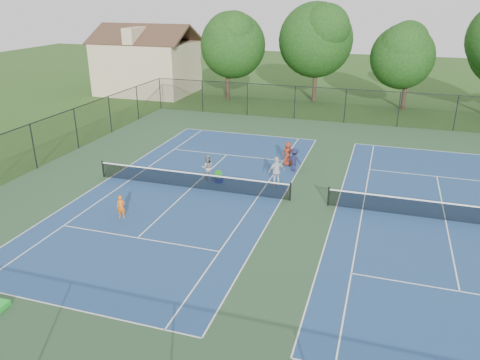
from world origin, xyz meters
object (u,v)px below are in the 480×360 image
(tree_back_b, at_px, (318,37))
(child_player, at_px, (121,207))
(bystander_c, at_px, (288,154))
(tree_back_c, at_px, (410,53))
(bystander_a, at_px, (277,171))
(bystander_b, at_px, (294,160))
(clapboard_house, at_px, (147,65))
(instructor, at_px, (208,167))
(ball_hopper, at_px, (218,174))
(ball_crate, at_px, (219,180))
(tree_back_a, at_px, (227,42))

(tree_back_b, bearing_deg, child_player, -98.95)
(tree_back_b, bearing_deg, bystander_c, -85.56)
(tree_back_c, bearing_deg, bystander_a, -107.61)
(child_player, relative_size, bystander_b, 0.80)
(clapboard_house, distance_m, instructor, 28.73)
(instructor, height_order, ball_hopper, instructor)
(tree_back_c, relative_size, ball_hopper, 20.10)
(tree_back_c, relative_size, bystander_b, 5.53)
(tree_back_c, xyz_separation_m, ball_crate, (-10.75, -23.70, -5.32))
(bystander_a, relative_size, bystander_b, 1.18)
(bystander_c, height_order, ball_crate, bystander_c)
(clapboard_house, relative_size, child_player, 8.89)
(ball_crate, bearing_deg, tree_back_c, 65.59)
(tree_back_c, bearing_deg, ball_hopper, -114.41)
(bystander_b, bearing_deg, bystander_c, -40.46)
(bystander_b, xyz_separation_m, bystander_c, (-0.63, 0.93, 0.05))
(tree_back_c, height_order, clapboard_house, tree_back_c)
(bystander_b, height_order, ball_crate, bystander_b)
(clapboard_house, distance_m, bystander_c, 28.38)
(tree_back_c, bearing_deg, ball_crate, -114.41)
(bystander_c, height_order, ball_hopper, bystander_c)
(tree_back_a, distance_m, ball_crate, 24.54)
(clapboard_house, height_order, bystander_a, clapboard_house)
(instructor, bearing_deg, clapboard_house, -75.63)
(tree_back_a, distance_m, bystander_c, 21.86)
(tree_back_a, xyz_separation_m, tree_back_c, (18.00, 1.00, -0.56))
(clapboard_house, height_order, instructor, clapboard_house)
(tree_back_b, xyz_separation_m, clapboard_house, (-19.00, -1.00, -3.50))
(ball_crate, bearing_deg, clapboard_house, 126.05)
(tree_back_a, height_order, bystander_b, tree_back_a)
(tree_back_b, xyz_separation_m, bystander_c, (1.59, -20.40, -5.78))
(ball_crate, bearing_deg, bystander_b, 40.31)
(tree_back_a, distance_m, ball_hopper, 24.45)
(tree_back_a, height_order, ball_hopper, tree_back_a)
(bystander_c, relative_size, ball_crate, 3.91)
(instructor, height_order, ball_crate, instructor)
(tree_back_a, bearing_deg, child_player, -81.75)
(tree_back_b, xyz_separation_m, bystander_a, (1.69, -24.04, -5.70))
(tree_back_a, bearing_deg, clapboard_house, 174.29)
(tree_back_b, height_order, clapboard_house, tree_back_b)
(bystander_b, distance_m, ball_crate, 5.24)
(tree_back_b, bearing_deg, ball_hopper, -94.06)
(bystander_b, distance_m, ball_hopper, 5.21)
(bystander_b, relative_size, ball_crate, 3.65)
(child_player, xyz_separation_m, bystander_a, (6.52, 6.67, 0.29))
(tree_back_b, relative_size, bystander_b, 6.61)
(instructor, height_order, bystander_a, bystander_a)
(bystander_b, height_order, bystander_c, bystander_c)
(tree_back_b, bearing_deg, clapboard_house, -176.99)
(tree_back_b, xyz_separation_m, ball_crate, (-1.75, -24.70, -6.43))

